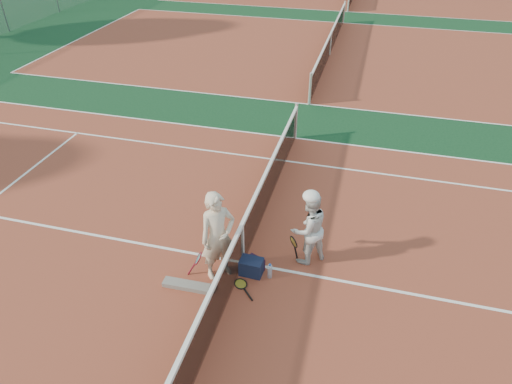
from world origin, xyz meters
TOP-DOWN VIEW (x-y plane):
  - ground at (0.00, 0.00)m, footprint 130.00×130.00m
  - court_main at (0.00, 0.00)m, footprint 23.77×10.97m
  - court_far_a at (0.00, 13.50)m, footprint 23.77×10.97m
  - net_main at (0.00, 0.00)m, footprint 0.10×10.98m
  - net_far_a at (0.00, 13.50)m, footprint 0.10×10.98m
  - player_a at (-0.35, -0.39)m, footprint 0.80×0.79m
  - player_b at (1.19, 0.44)m, footprint 0.97×0.96m
  - racket_red at (-0.72, -0.53)m, footprint 0.37×0.34m
  - racket_black_held at (0.94, 0.35)m, footprint 0.31×0.31m
  - racket_spare at (0.12, -0.58)m, footprint 0.61×0.62m
  - sports_bag_navy at (0.24, -0.24)m, footprint 0.44×0.31m
  - sports_bag_purple at (0.27, -0.13)m, footprint 0.40×0.35m
  - net_cover_canvas at (-0.84, -0.90)m, footprint 0.90×0.23m
  - water_bottle at (0.60, -0.25)m, footprint 0.09×0.09m

SIDE VIEW (x-z plane):
  - ground at x=0.00m, z-range 0.00..0.00m
  - court_main at x=0.00m, z-range 0.00..0.01m
  - court_far_a at x=0.00m, z-range 0.00..0.01m
  - racket_spare at x=0.12m, z-range 0.00..0.03m
  - net_cover_canvas at x=-0.84m, z-range 0.00..0.09m
  - sports_bag_purple at x=0.27m, z-range 0.00..0.27m
  - water_bottle at x=0.60m, z-range 0.00..0.30m
  - sports_bag_navy at x=0.24m, z-range 0.00..0.34m
  - racket_red at x=-0.72m, z-range 0.00..0.54m
  - racket_black_held at x=0.94m, z-range 0.00..0.59m
  - net_main at x=0.00m, z-range 0.00..1.02m
  - net_far_a at x=0.00m, z-range 0.00..1.02m
  - player_b at x=1.19m, z-range 0.00..1.58m
  - player_a at x=-0.35m, z-range 0.00..1.86m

